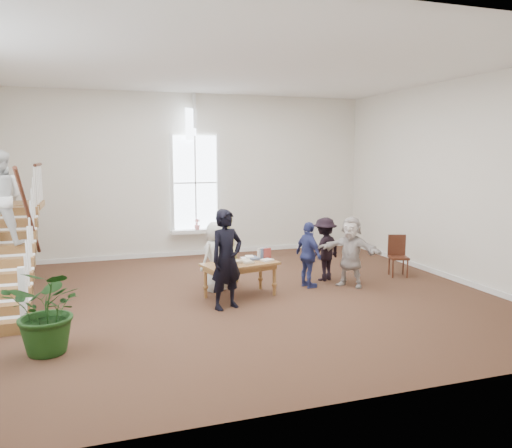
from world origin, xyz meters
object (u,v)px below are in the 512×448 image
object	(u,v)px
police_officer	(227,259)
woman_cluster_a	(309,255)
woman_cluster_c	(351,252)
library_table	(240,267)
elderly_woman	(216,256)
floor_plant	(49,310)
side_chair	(398,253)
person_yellow	(224,247)
woman_cluster_b	(325,249)

from	to	relation	value
police_officer	woman_cluster_a	world-z (taller)	police_officer
woman_cluster_c	library_table	bearing A→B (deg)	-132.58
elderly_woman	floor_plant	bearing A→B (deg)	9.26
woman_cluster_a	floor_plant	bearing A→B (deg)	102.05
elderly_woman	woman_cluster_c	xyz separation A→B (m)	(2.84, -0.57, 0.03)
woman_cluster_a	side_chair	world-z (taller)	woman_cluster_a
woman_cluster_c	floor_plant	xyz separation A→B (m)	(-5.90, -1.93, -0.12)
person_yellow	woman_cluster_c	distance (m)	2.76
library_table	floor_plant	size ratio (longest dim) A/B	1.26
woman_cluster_a	woman_cluster_c	xyz separation A→B (m)	(0.90, -0.20, 0.05)
library_table	police_officer	size ratio (longest dim) A/B	0.87
police_officer	elderly_woman	xyz separation A→B (m)	(0.10, 1.25, -0.20)
police_officer	woman_cluster_b	size ratio (longest dim) A/B	1.29
floor_plant	side_chair	size ratio (longest dim) A/B	1.33
woman_cluster_a	floor_plant	xyz separation A→B (m)	(-5.00, -2.13, -0.07)
woman_cluster_a	person_yellow	bearing A→B (deg)	51.06
police_officer	library_table	bearing A→B (deg)	33.47
woman_cluster_a	woman_cluster_c	bearing A→B (deg)	-113.58
woman_cluster_c	floor_plant	distance (m)	6.21
elderly_woman	woman_cluster_b	size ratio (longest dim) A/B	1.02
woman_cluster_b	side_chair	world-z (taller)	woman_cluster_b
side_chair	library_table	bearing A→B (deg)	-154.25
person_yellow	woman_cluster_b	world-z (taller)	person_yellow
person_yellow	woman_cluster_c	size ratio (longest dim) A/B	1.06
side_chair	floor_plant	bearing A→B (deg)	-143.59
elderly_woman	woman_cluster_c	distance (m)	2.90
floor_plant	library_table	bearing A→B (deg)	29.21
woman_cluster_b	floor_plant	distance (m)	6.17
woman_cluster_a	woman_cluster_b	size ratio (longest dim) A/B	0.99
woman_cluster_c	person_yellow	bearing A→B (deg)	-155.98
police_officer	woman_cluster_b	distance (m)	2.97
woman_cluster_a	woman_cluster_b	world-z (taller)	woman_cluster_b
person_yellow	side_chair	world-z (taller)	person_yellow
woman_cluster_b	woman_cluster_c	bearing A→B (deg)	89.10
floor_plant	police_officer	bearing A→B (deg)	22.96
woman_cluster_b	woman_cluster_c	distance (m)	0.72
floor_plant	elderly_woman	bearing A→B (deg)	39.31
woman_cluster_b	person_yellow	bearing A→B (deg)	-36.28
woman_cluster_a	floor_plant	world-z (taller)	woman_cluster_a
police_officer	side_chair	distance (m)	4.64
floor_plant	woman_cluster_c	bearing A→B (deg)	18.13
elderly_woman	side_chair	world-z (taller)	elderly_woman
floor_plant	woman_cluster_a	bearing A→B (deg)	23.09
police_officer	woman_cluster_a	distance (m)	2.24
elderly_woman	woman_cluster_b	world-z (taller)	elderly_woman
person_yellow	woman_cluster_a	world-z (taller)	person_yellow
elderly_woman	floor_plant	distance (m)	3.95
woman_cluster_a	woman_cluster_c	distance (m)	0.92
police_officer	woman_cluster_c	distance (m)	3.03
library_table	elderly_woman	world-z (taller)	elderly_woman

